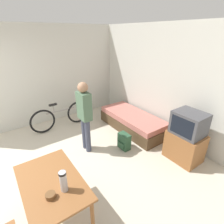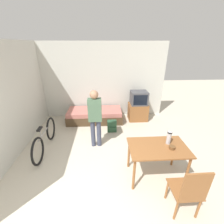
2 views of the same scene
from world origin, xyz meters
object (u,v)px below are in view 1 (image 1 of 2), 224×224
object	(u,v)px
daybed	(132,122)
bicycle	(61,116)
dining_table	(52,187)
mate_bowl	(51,196)
thermos_flask	(63,180)
backpack	(124,141)
tv	(186,138)
person_standing	(85,113)

from	to	relation	value
daybed	bicycle	xyz separation A→B (m)	(-1.23, -1.57, 0.12)
dining_table	mate_bowl	xyz separation A→B (m)	(0.24, -0.08, 0.13)
dining_table	mate_bowl	distance (m)	0.28
thermos_flask	mate_bowl	distance (m)	0.21
thermos_flask	backpack	size ratio (longest dim) A/B	0.72
mate_bowl	thermos_flask	bearing A→B (deg)	93.51
tv	person_standing	world-z (taller)	person_standing
bicycle	thermos_flask	world-z (taller)	thermos_flask
daybed	backpack	distance (m)	0.96
person_standing	tv	bearing A→B (deg)	45.76
person_standing	backpack	size ratio (longest dim) A/B	4.17
dining_table	mate_bowl	world-z (taller)	mate_bowl
mate_bowl	backpack	size ratio (longest dim) A/B	0.30
tv	thermos_flask	distance (m)	2.60
person_standing	thermos_flask	world-z (taller)	person_standing
tv	person_standing	size ratio (longest dim) A/B	0.68
daybed	dining_table	size ratio (longest dim) A/B	1.71
dining_table	bicycle	bearing A→B (deg)	157.97
bicycle	mate_bowl	world-z (taller)	mate_bowl
dining_table	person_standing	world-z (taller)	person_standing
tv	bicycle	distance (m)	3.24
tv	thermos_flask	bearing A→B (deg)	-89.44
bicycle	mate_bowl	bearing A→B (deg)	-21.66
backpack	daybed	bearing A→B (deg)	127.28
daybed	bicycle	bearing A→B (deg)	-128.05
thermos_flask	backpack	distance (m)	2.17
person_standing	mate_bowl	world-z (taller)	person_standing
daybed	thermos_flask	world-z (taller)	thermos_flask
person_standing	bicycle	bearing A→B (deg)	-176.34
tv	mate_bowl	world-z (taller)	tv
tv	mate_bowl	distance (m)	2.75
tv	person_standing	bearing A→B (deg)	-134.24
dining_table	thermos_flask	bearing A→B (deg)	22.14
dining_table	person_standing	size ratio (longest dim) A/B	0.72
dining_table	bicycle	distance (m)	2.83
bicycle	backpack	world-z (taller)	bicycle
tv	dining_table	world-z (taller)	tv
mate_bowl	daybed	bearing A→B (deg)	121.03
person_standing	backpack	bearing A→B (deg)	56.64
daybed	mate_bowl	distance (m)	3.20
person_standing	thermos_flask	xyz separation A→B (m)	(1.50, -1.05, -0.01)
dining_table	person_standing	xyz separation A→B (m)	(-1.28, 1.14, 0.26)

